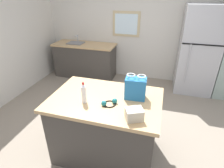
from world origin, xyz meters
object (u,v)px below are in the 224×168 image
object	(u,v)px
kitchen_island	(106,126)
small_box	(134,114)
shopping_bag	(135,88)
ear_defenders	(109,103)
bottle	(84,93)
refrigerator	(198,51)

from	to	relation	value
kitchen_island	small_box	world-z (taller)	small_box
shopping_bag	kitchen_island	bearing A→B (deg)	-162.62
small_box	ear_defenders	bearing A→B (deg)	149.66
small_box	bottle	xyz separation A→B (m)	(-0.63, 0.15, 0.06)
kitchen_island	bottle	size ratio (longest dim) A/B	5.14
refrigerator	ear_defenders	size ratio (longest dim) A/B	8.97
kitchen_island	bottle	xyz separation A→B (m)	(-0.21, -0.16, 0.58)
refrigerator	shopping_bag	bearing A→B (deg)	-113.79
bottle	small_box	bearing A→B (deg)	-13.73
refrigerator	ear_defenders	distance (m)	2.79
kitchen_island	small_box	bearing A→B (deg)	-36.94
shopping_bag	small_box	distance (m)	0.44
refrigerator	bottle	bearing A→B (deg)	-121.70
refrigerator	shopping_bag	distance (m)	2.47
bottle	ear_defenders	size ratio (longest dim) A/B	1.28
shopping_bag	bottle	bearing A→B (deg)	-154.41
small_box	ear_defenders	distance (m)	0.38
kitchen_island	refrigerator	xyz separation A→B (m)	(1.35, 2.37, 0.48)
refrigerator	shopping_bag	xyz separation A→B (m)	(-1.00, -2.26, 0.11)
shopping_bag	ear_defenders	world-z (taller)	shopping_bag
small_box	bottle	world-z (taller)	bottle
refrigerator	small_box	world-z (taller)	refrigerator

